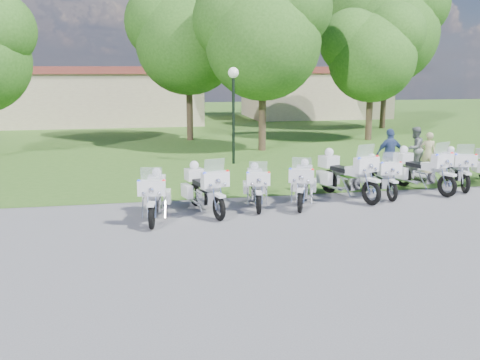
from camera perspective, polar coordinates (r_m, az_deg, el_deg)
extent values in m
plane|color=#59595E|center=(14.03, 4.94, -4.63)|extent=(100.00, 100.00, 0.00)
cube|color=#335E1D|center=(40.30, -5.75, 6.12)|extent=(100.00, 48.00, 0.01)
torus|color=black|center=(13.58, -9.40, -3.90)|extent=(0.21, 0.66, 0.65)
torus|color=black|center=(15.16, -8.80, -2.22)|extent=(0.21, 0.66, 0.65)
cube|color=white|center=(13.47, -9.46, -2.54)|extent=(0.23, 0.44, 0.07)
cube|color=white|center=(13.63, -9.41, -0.83)|extent=(0.72, 0.32, 0.39)
cube|color=silver|center=(13.61, -9.43, 0.61)|extent=(0.55, 0.19, 0.36)
sphere|color=red|center=(13.50, -8.15, -0.11)|extent=(0.09, 0.09, 0.09)
sphere|color=#1426E5|center=(13.57, -10.76, -0.14)|extent=(0.09, 0.09, 0.09)
cube|color=silver|center=(14.36, -9.09, -2.55)|extent=(0.40, 0.58, 0.33)
cube|color=white|center=(14.06, -9.22, -1.45)|extent=(0.37, 0.54, 0.21)
cube|color=black|center=(14.57, -9.03, -1.05)|extent=(0.40, 0.64, 0.12)
cube|color=white|center=(14.96, -7.76, -1.74)|extent=(0.24, 0.52, 0.35)
cube|color=white|center=(15.01, -9.97, -1.76)|extent=(0.24, 0.52, 0.35)
cube|color=white|center=(15.06, -8.86, -0.09)|extent=(0.51, 0.44, 0.31)
sphere|color=white|center=(15.02, -8.89, 0.85)|extent=(0.25, 0.25, 0.25)
torus|color=black|center=(14.16, -2.25, -3.03)|extent=(0.31, 0.70, 0.69)
torus|color=black|center=(15.72, -4.82, -1.56)|extent=(0.31, 0.70, 0.69)
cube|color=white|center=(14.05, -2.22, -1.63)|extent=(0.29, 0.48, 0.07)
cube|color=white|center=(14.20, -2.66, 0.07)|extent=(0.77, 0.43, 0.41)
cube|color=silver|center=(14.18, -2.77, 1.53)|extent=(0.59, 0.27, 0.38)
sphere|color=red|center=(14.23, -1.36, 0.91)|extent=(0.09, 0.09, 0.09)
sphere|color=#1426E5|center=(13.98, -3.79, 0.68)|extent=(0.09, 0.09, 0.09)
cube|color=silver|center=(14.92, -3.64, -1.78)|extent=(0.48, 0.64, 0.35)
cube|color=white|center=(14.62, -3.28, -0.62)|extent=(0.45, 0.60, 0.23)
cube|color=black|center=(15.12, -4.10, -0.29)|extent=(0.50, 0.70, 0.12)
cube|color=white|center=(15.65, -3.58, -0.94)|extent=(0.32, 0.56, 0.37)
cube|color=white|center=(15.43, -5.68, -1.16)|extent=(0.32, 0.56, 0.37)
cube|color=white|center=(15.62, -4.90, 0.62)|extent=(0.58, 0.52, 0.33)
sphere|color=white|center=(15.57, -4.91, 1.58)|extent=(0.27, 0.27, 0.27)
torus|color=black|center=(14.80, 2.00, -2.52)|extent=(0.21, 0.62, 0.61)
torus|color=black|center=(16.29, 1.56, -1.18)|extent=(0.21, 0.62, 0.61)
cube|color=white|center=(14.71, 2.02, -1.34)|extent=(0.22, 0.42, 0.06)
cube|color=white|center=(14.85, 1.96, 0.13)|extent=(0.68, 0.31, 0.36)
cube|color=silver|center=(14.85, 1.95, 1.37)|extent=(0.52, 0.18, 0.34)
sphere|color=red|center=(14.79, 3.10, 0.75)|extent=(0.08, 0.08, 0.08)
sphere|color=#1426E5|center=(14.75, 0.85, 0.73)|extent=(0.08, 0.08, 0.08)
cube|color=silver|center=(15.54, 1.77, -1.41)|extent=(0.38, 0.55, 0.31)
cube|color=white|center=(15.26, 1.84, -0.43)|extent=(0.36, 0.51, 0.20)
cube|color=black|center=(15.74, 1.70, -0.12)|extent=(0.39, 0.60, 0.11)
cube|color=white|center=(16.15, 2.56, -0.74)|extent=(0.23, 0.49, 0.33)
cube|color=white|center=(16.11, 0.63, -0.76)|extent=(0.23, 0.49, 0.33)
cube|color=white|center=(16.21, 1.56, 0.69)|extent=(0.48, 0.42, 0.29)
sphere|color=white|center=(16.16, 1.57, 1.51)|extent=(0.24, 0.24, 0.24)
torus|color=black|center=(15.01, 6.44, -2.31)|extent=(0.35, 0.65, 0.65)
torus|color=black|center=(16.60, 6.84, -0.95)|extent=(0.35, 0.65, 0.65)
cube|color=white|center=(14.91, 6.47, -1.07)|extent=(0.32, 0.46, 0.07)
cube|color=white|center=(15.07, 6.56, 0.45)|extent=(0.73, 0.47, 0.39)
cube|color=silver|center=(15.06, 6.61, 1.75)|extent=(0.54, 0.31, 0.36)
sphere|color=red|center=(14.96, 7.74, 1.05)|extent=(0.09, 0.09, 0.09)
sphere|color=#1426E5|center=(15.00, 5.39, 1.14)|extent=(0.09, 0.09, 0.09)
cube|color=silver|center=(15.79, 6.67, -1.17)|extent=(0.50, 0.62, 0.33)
cube|color=white|center=(15.49, 6.64, -0.15)|extent=(0.47, 0.58, 0.21)
cube|color=black|center=(16.01, 6.76, 0.16)|extent=(0.52, 0.68, 0.12)
cube|color=white|center=(16.41, 7.83, -0.54)|extent=(0.35, 0.53, 0.35)
cube|color=white|center=(16.44, 5.82, -0.47)|extent=(0.35, 0.53, 0.35)
cube|color=white|center=(16.51, 6.90, 1.00)|extent=(0.57, 0.53, 0.31)
sphere|color=white|center=(16.46, 6.92, 1.85)|extent=(0.25, 0.25, 0.25)
torus|color=black|center=(16.21, 13.83, -1.34)|extent=(0.40, 0.75, 0.75)
torus|color=black|center=(17.56, 9.45, -0.15)|extent=(0.40, 0.75, 0.75)
cube|color=white|center=(16.11, 13.95, 0.00)|extent=(0.36, 0.53, 0.08)
cube|color=white|center=(16.23, 13.33, 1.61)|extent=(0.85, 0.53, 0.45)
cube|color=silver|center=(16.21, 13.23, 3.01)|extent=(0.63, 0.34, 0.42)
sphere|color=red|center=(16.40, 14.42, 2.41)|extent=(0.10, 0.10, 0.10)
sphere|color=#1426E5|center=(15.90, 12.61, 2.21)|extent=(0.10, 0.10, 0.10)
cube|color=silver|center=(16.86, 11.52, -0.26)|extent=(0.57, 0.72, 0.38)
cube|color=white|center=(16.59, 12.20, 0.90)|extent=(0.54, 0.67, 0.25)
cube|color=black|center=(17.03, 10.80, 1.15)|extent=(0.60, 0.78, 0.13)
cube|color=white|center=(17.62, 10.65, 0.48)|extent=(0.39, 0.62, 0.40)
cube|color=white|center=(17.19, 8.99, 0.25)|extent=(0.39, 0.62, 0.40)
cube|color=white|center=(17.47, 9.45, 1.99)|extent=(0.66, 0.61, 0.36)
sphere|color=white|center=(17.42, 9.48, 2.93)|extent=(0.29, 0.29, 0.29)
torus|color=black|center=(16.83, 15.92, -1.19)|extent=(0.14, 0.63, 0.63)
torus|color=black|center=(18.24, 13.78, -0.09)|extent=(0.14, 0.63, 0.63)
cube|color=white|center=(16.74, 16.01, -0.11)|extent=(0.18, 0.41, 0.07)
cube|color=white|center=(16.88, 15.74, 1.20)|extent=(0.68, 0.24, 0.37)
cube|color=silver|center=(16.88, 15.72, 2.32)|extent=(0.53, 0.13, 0.35)
sphere|color=red|center=(16.94, 16.77, 1.78)|extent=(0.08, 0.08, 0.08)
sphere|color=#1426E5|center=(16.68, 14.93, 1.74)|extent=(0.08, 0.08, 0.08)
cube|color=silver|center=(17.52, 14.80, -0.24)|extent=(0.33, 0.53, 0.32)
cube|color=white|center=(17.26, 15.17, 0.66)|extent=(0.31, 0.49, 0.21)
cube|color=black|center=(17.71, 14.48, 0.92)|extent=(0.33, 0.59, 0.11)
cube|color=white|center=(18.19, 14.79, 0.34)|extent=(0.18, 0.49, 0.34)
cube|color=white|center=(17.97, 13.17, 0.29)|extent=(0.18, 0.49, 0.34)
cube|color=white|center=(18.16, 13.83, 1.63)|extent=(0.46, 0.38, 0.30)
sphere|color=white|center=(18.12, 13.87, 2.39)|extent=(0.24, 0.24, 0.24)
torus|color=black|center=(17.94, 21.22, -0.60)|extent=(0.37, 0.72, 0.72)
torus|color=black|center=(19.10, 16.98, 0.40)|extent=(0.37, 0.72, 0.72)
cube|color=white|center=(17.86, 21.36, 0.56)|extent=(0.34, 0.51, 0.07)
cube|color=white|center=(17.96, 20.79, 1.95)|extent=(0.81, 0.49, 0.43)
cube|color=silver|center=(17.94, 20.72, 3.16)|extent=(0.61, 0.32, 0.40)
sphere|color=red|center=(18.15, 21.68, 2.63)|extent=(0.10, 0.10, 0.10)
sphere|color=#1426E5|center=(17.62, 20.29, 2.48)|extent=(0.10, 0.10, 0.10)
cube|color=silver|center=(18.50, 19.01, 0.32)|extent=(0.54, 0.69, 0.36)
cube|color=white|center=(18.27, 19.69, 1.33)|extent=(0.51, 0.64, 0.24)
cube|color=black|center=(18.64, 18.34, 1.56)|extent=(0.56, 0.75, 0.13)
cube|color=white|center=(19.20, 18.02, 0.95)|extent=(0.36, 0.59, 0.39)
cube|color=white|center=(18.73, 16.70, 0.77)|extent=(0.36, 0.59, 0.39)
cube|color=white|center=(19.01, 17.03, 2.29)|extent=(0.63, 0.57, 0.34)
sphere|color=white|center=(18.97, 17.08, 3.12)|extent=(0.28, 0.28, 0.28)
torus|color=black|center=(18.73, 22.93, -0.32)|extent=(0.29, 0.67, 0.66)
torus|color=black|center=(20.29, 21.42, 0.67)|extent=(0.29, 0.67, 0.66)
cube|color=white|center=(18.65, 23.03, 0.70)|extent=(0.28, 0.46, 0.07)
cube|color=white|center=(18.82, 22.88, 1.93)|extent=(0.75, 0.41, 0.39)
cube|color=silver|center=(18.83, 22.90, 3.00)|extent=(0.56, 0.26, 0.37)
sphere|color=red|center=(18.84, 23.89, 2.44)|extent=(0.09, 0.09, 0.09)
sphere|color=#1426E5|center=(18.64, 22.06, 2.49)|extent=(0.09, 0.09, 0.09)
cube|color=silver|center=(19.51, 22.15, 0.54)|extent=(0.47, 0.62, 0.33)
cube|color=white|center=(19.23, 22.45, 1.41)|extent=(0.44, 0.58, 0.22)
cube|color=black|center=(19.73, 21.96, 1.64)|extent=(0.48, 0.68, 0.12)
cube|color=white|center=(20.22, 22.37, 1.04)|extent=(0.30, 0.54, 0.35)
cube|color=white|center=(20.04, 20.77, 1.07)|extent=(0.30, 0.54, 0.35)
cube|color=white|center=(20.22, 21.51, 2.30)|extent=(0.56, 0.50, 0.32)
sphere|color=white|center=(20.19, 21.57, 3.02)|extent=(0.26, 0.26, 0.26)
cube|color=white|center=(21.02, 23.94, 1.35)|extent=(0.30, 0.56, 0.37)
cylinder|color=black|center=(22.45, -0.70, 6.34)|extent=(0.12, 0.12, 3.64)
sphere|color=white|center=(22.35, -0.72, 11.38)|extent=(0.44, 0.44, 0.44)
cylinder|color=#38281C|center=(30.19, -5.40, 7.97)|extent=(0.36, 0.36, 3.93)
sphere|color=#275517|center=(30.15, -5.53, 14.42)|extent=(5.72, 5.72, 5.72)
sphere|color=#275517|center=(30.57, -8.09, 16.33)|extent=(4.29, 4.29, 4.29)
sphere|color=#275517|center=(30.08, -2.86, 17.53)|extent=(3.93, 3.93, 3.93)
cylinder|color=#38281C|center=(26.21, 2.39, 7.29)|extent=(0.36, 0.36, 3.80)
sphere|color=#275517|center=(26.16, 2.46, 14.47)|extent=(5.52, 5.52, 5.52)
sphere|color=#275517|center=(26.39, -0.41, 16.71)|extent=(4.14, 4.14, 4.14)
sphere|color=#275517|center=(26.28, 5.56, 17.81)|extent=(3.80, 3.80, 3.80)
cylinder|color=#38281C|center=(31.02, 13.63, 7.21)|extent=(0.36, 0.36, 3.30)
sphere|color=#275517|center=(30.94, 13.89, 12.47)|extent=(4.80, 4.80, 4.80)
sphere|color=#275517|center=(30.89, 11.86, 14.23)|extent=(3.60, 3.60, 3.60)
sphere|color=#275517|center=(31.21, 16.19, 14.82)|extent=(3.30, 3.30, 3.30)
cylinder|color=#38281C|center=(37.42, 15.09, 8.82)|extent=(0.36, 0.36, 4.54)
sphere|color=#275517|center=(37.45, 15.43, 14.82)|extent=(6.61, 6.61, 6.61)
sphere|color=#275517|center=(37.40, 13.10, 16.85)|extent=(4.96, 4.96, 4.96)
sphere|color=#275517|center=(37.95, 18.07, 17.45)|extent=(4.54, 4.54, 4.54)
cube|color=tan|center=(41.04, -14.40, 8.43)|extent=(14.00, 8.00, 3.60)
cube|color=brown|center=(40.98, -14.55, 11.29)|extent=(14.56, 8.32, 0.50)
cube|color=tan|center=(45.45, 7.94, 8.97)|extent=(11.00, 7.00, 3.60)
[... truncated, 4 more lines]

